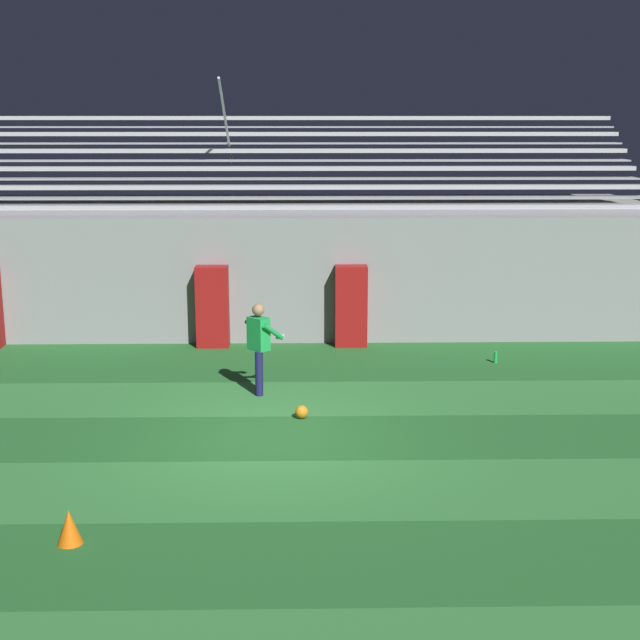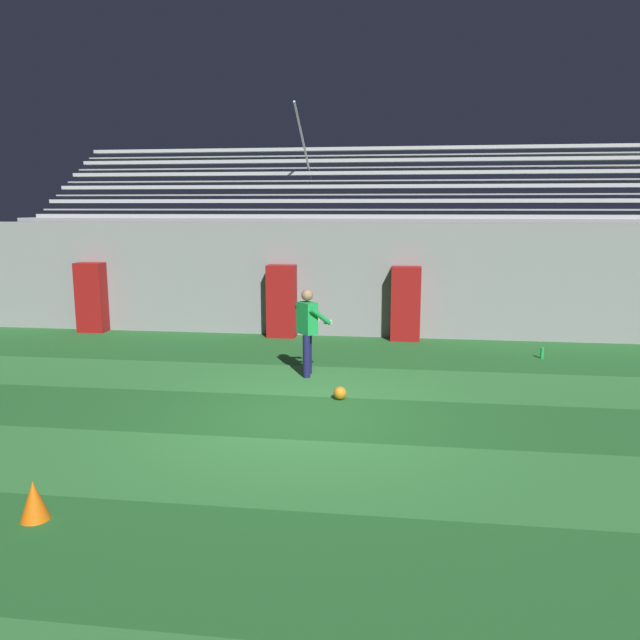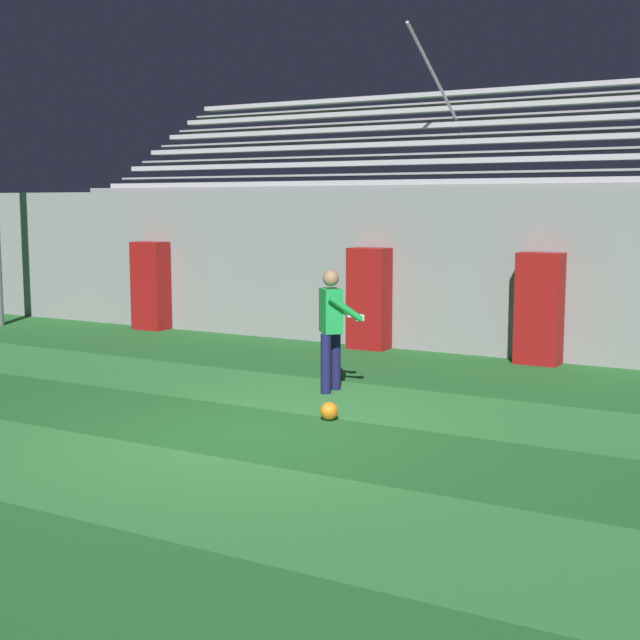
% 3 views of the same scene
% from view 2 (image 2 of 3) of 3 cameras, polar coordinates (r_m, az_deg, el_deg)
% --- Properties ---
extents(ground_plane, '(80.00, 80.00, 0.00)m').
position_cam_2_polar(ground_plane, '(9.67, -1.35, -8.94)').
color(ground_plane, '#236028').
extents(turf_stripe_mid, '(28.00, 2.03, 0.01)m').
position_cam_2_polar(turf_stripe_mid, '(7.89, -3.59, -13.51)').
color(turf_stripe_mid, '#337A38').
rests_on(turf_stripe_mid, ground).
extents(turf_stripe_far, '(28.00, 2.03, 0.01)m').
position_cam_2_polar(turf_stripe_far, '(11.67, 0.26, -5.54)').
color(turf_stripe_far, '#337A38').
rests_on(turf_stripe_far, ground).
extents(back_wall, '(24.00, 0.60, 2.80)m').
position_cam_2_polar(back_wall, '(15.69, 2.31, 3.74)').
color(back_wall, gray).
rests_on(back_wall, ground).
extents(padding_pillar_gate_left, '(0.70, 0.44, 1.79)m').
position_cam_2_polar(padding_pillar_gate_left, '(15.43, -3.53, 1.72)').
color(padding_pillar_gate_left, maroon).
rests_on(padding_pillar_gate_left, ground).
extents(padding_pillar_gate_right, '(0.70, 0.44, 1.79)m').
position_cam_2_polar(padding_pillar_gate_right, '(15.15, 7.84, 1.49)').
color(padding_pillar_gate_right, maroon).
rests_on(padding_pillar_gate_right, ground).
extents(padding_pillar_far_left, '(0.70, 0.44, 1.79)m').
position_cam_2_polar(padding_pillar_far_left, '(17.10, -20.17, 1.95)').
color(padding_pillar_far_left, maroon).
rests_on(padding_pillar_far_left, ground).
extents(bleacher_stand, '(18.00, 4.75, 5.83)m').
position_cam_2_polar(bleacher_stand, '(18.35, 3.09, 5.03)').
color(bleacher_stand, gray).
rests_on(bleacher_stand, ground).
extents(goalkeeper, '(0.74, 0.74, 1.67)m').
position_cam_2_polar(goalkeeper, '(11.81, -1.10, -0.61)').
color(goalkeeper, '#19194C').
rests_on(goalkeeper, ground).
extents(soccer_ball, '(0.22, 0.22, 0.22)m').
position_cam_2_polar(soccer_ball, '(10.53, 1.84, -6.70)').
color(soccer_ball, orange).
rests_on(soccer_ball, ground).
extents(traffic_cone, '(0.30, 0.30, 0.42)m').
position_cam_2_polar(traffic_cone, '(7.30, -24.68, -14.75)').
color(traffic_cone, orange).
rests_on(traffic_cone, ground).
extents(water_bottle, '(0.07, 0.07, 0.24)m').
position_cam_2_polar(water_bottle, '(14.13, 19.64, -2.85)').
color(water_bottle, green).
rests_on(water_bottle, ground).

